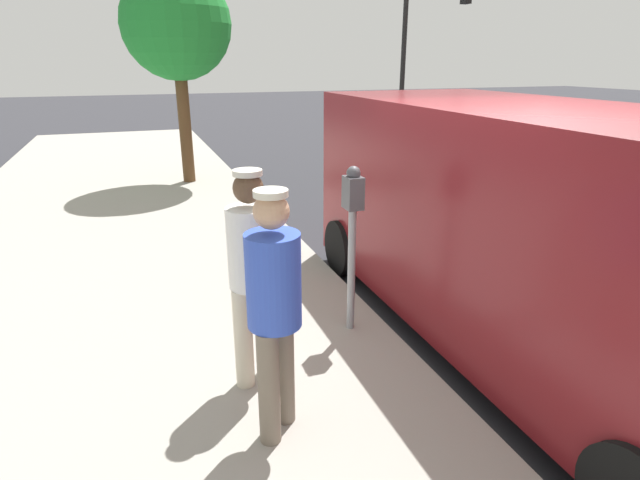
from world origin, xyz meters
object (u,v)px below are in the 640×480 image
parking_meter_near (352,222)px  street_tree (176,26)px  pedestrian_in_blue (274,302)px  traffic_light_corner (428,27)px  pedestrian_in_white (252,267)px  parked_van (532,223)px

parking_meter_near → street_tree: size_ratio=0.38×
street_tree → pedestrian_in_blue: bearing=87.7°
traffic_light_corner → pedestrian_in_white: bearing=54.6°
pedestrian_in_blue → parked_van: 2.59m
pedestrian_in_white → pedestrian_in_blue: pedestrian_in_blue is taller
pedestrian_in_white → pedestrian_in_blue: size_ratio=1.00×
pedestrian_in_white → parked_van: parked_van is taller
traffic_light_corner → street_tree: bearing=30.7°
parked_van → street_tree: 7.85m
pedestrian_in_white → street_tree: size_ratio=0.41×
traffic_light_corner → street_tree: size_ratio=1.29×
pedestrian_in_blue → parking_meter_near: bearing=-132.0°
traffic_light_corner → pedestrian_in_blue: bearing=55.9°
pedestrian_in_blue → parked_van: size_ratio=0.32×
pedestrian_in_white → parking_meter_near: bearing=-153.9°
traffic_light_corner → street_tree: traffic_light_corner is taller
parking_meter_near → pedestrian_in_white: bearing=26.1°
parking_meter_near → street_tree: street_tree is taller
traffic_light_corner → parking_meter_near: bearing=56.7°
pedestrian_in_white → pedestrian_in_blue: bearing=89.7°
pedestrian_in_blue → pedestrian_in_white: bearing=-90.3°
pedestrian_in_white → street_tree: (-0.32, -7.28, 2.02)m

